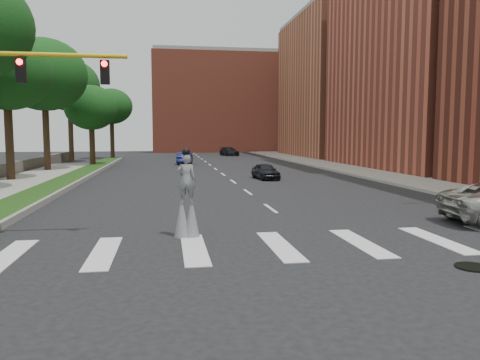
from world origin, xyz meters
TOP-DOWN VIEW (x-y plane):
  - ground_plane at (0.00, 0.00)m, footprint 160.00×160.00m
  - grass_median at (-11.50, 20.00)m, footprint 2.00×60.00m
  - median_curb at (-10.45, 20.00)m, footprint 0.20×60.00m
  - sidewalk_right at (12.50, 25.00)m, footprint 5.00×90.00m
  - manhole at (3.00, -2.00)m, footprint 0.90×0.90m
  - building_mid at (22.00, 30.00)m, footprint 16.00×22.00m
  - building_far at (22.00, 54.00)m, footprint 16.00×22.00m
  - building_backdrop at (6.00, 78.00)m, footprint 26.00×14.00m
  - stilt_performer at (-4.00, 2.69)m, footprint 0.84×0.53m
  - car_near at (2.64, 21.47)m, footprint 1.80×3.62m
  - car_mid at (-2.61, 39.74)m, footprint 2.02×4.20m
  - car_far at (4.90, 58.83)m, footprint 2.99×4.82m
  - tree_3 at (-15.45, 22.34)m, footprint 6.16×6.16m
  - tree_4 at (-15.11, 31.20)m, footprint 7.41×7.41m
  - tree_5 at (-15.73, 45.26)m, footprint 7.01×7.01m
  - tree_6 at (-12.14, 37.28)m, footprint 5.33×5.33m
  - tree_7 at (-11.80, 52.35)m, footprint 5.56×5.56m

SIDE VIEW (x-z plane):
  - ground_plane at x=0.00m, z-range 0.00..0.00m
  - manhole at x=3.00m, z-range 0.00..0.04m
  - sidewalk_right at x=12.50m, z-range 0.00..0.18m
  - grass_median at x=-11.50m, z-range 0.00..0.25m
  - median_curb at x=-10.45m, z-range 0.00..0.28m
  - car_near at x=2.64m, z-range 0.00..1.19m
  - car_far at x=4.90m, z-range 0.00..1.30m
  - car_mid at x=-2.61m, z-range 0.00..1.33m
  - stilt_performer at x=-4.00m, z-range -0.33..2.58m
  - tree_6 at x=-12.14m, z-range 1.83..10.11m
  - tree_7 at x=-11.80m, z-range 2.27..11.64m
  - tree_3 at x=-15.45m, z-range 2.45..12.67m
  - tree_4 at x=-15.11m, z-range 2.65..14.32m
  - tree_5 at x=-15.73m, z-range 2.96..14.93m
  - building_backdrop at x=6.00m, z-range 0.00..18.00m
  - building_far at x=22.00m, z-range 0.00..20.00m
  - building_mid at x=22.00m, z-range 0.00..24.00m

